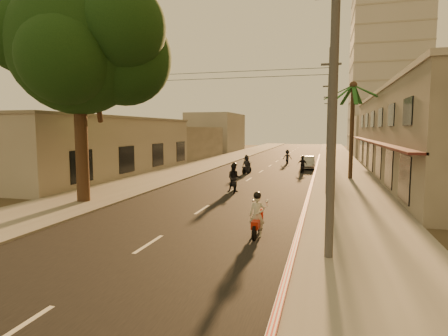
% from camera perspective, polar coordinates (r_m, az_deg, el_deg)
% --- Properties ---
extents(ground, '(160.00, 160.00, 0.00)m').
position_cam_1_polar(ground, '(17.46, -5.45, -7.71)').
color(ground, '#383023').
rests_on(ground, ground).
extents(road, '(10.00, 140.00, 0.02)m').
position_cam_1_polar(road, '(36.59, 5.69, -0.53)').
color(road, black).
rests_on(road, ground).
extents(sidewalk_right, '(5.00, 140.00, 0.12)m').
position_cam_1_polar(sidewalk_right, '(36.11, 17.50, -0.78)').
color(sidewalk_right, slate).
rests_on(sidewalk_right, ground).
extents(sidewalk_left, '(5.00, 140.00, 0.12)m').
position_cam_1_polar(sidewalk_left, '(38.54, -5.38, -0.13)').
color(sidewalk_left, slate).
rests_on(sidewalk_left, ground).
extents(curb_stripe, '(0.20, 60.00, 0.20)m').
position_cam_1_polar(curb_stripe, '(31.13, 13.43, -1.63)').
color(curb_stripe, red).
rests_on(curb_stripe, ground).
extents(shophouse_row, '(8.80, 34.20, 7.30)m').
position_cam_1_polar(shophouse_row, '(34.77, 28.53, 4.46)').
color(shophouse_row, gray).
rests_on(shophouse_row, ground).
extents(left_building, '(8.20, 24.20, 5.20)m').
position_cam_1_polar(left_building, '(35.98, -18.58, 3.22)').
color(left_building, '#A09B90').
rests_on(left_building, ground).
extents(distant_tower, '(12.10, 12.10, 28.00)m').
position_cam_1_polar(distant_tower, '(73.22, 23.60, 13.21)').
color(distant_tower, '#B7B5B2').
rests_on(distant_tower, ground).
extents(broadleaf_tree, '(9.60, 8.70, 12.10)m').
position_cam_1_polar(broadleaf_tree, '(22.43, -20.32, 16.80)').
color(broadleaf_tree, black).
rests_on(broadleaf_tree, ground).
extents(palm_tree, '(5.00, 5.00, 8.20)m').
position_cam_1_polar(palm_tree, '(32.06, 19.08, 11.05)').
color(palm_tree, black).
rests_on(palm_tree, ground).
extents(utility_poles, '(1.20, 48.26, 9.00)m').
position_cam_1_polar(utility_poles, '(35.94, 15.73, 9.58)').
color(utility_poles, '#38383A').
rests_on(utility_poles, ground).
extents(filler_right, '(8.00, 14.00, 6.00)m').
position_cam_1_polar(filler_right, '(61.39, 22.80, 4.43)').
color(filler_right, '#A09B90').
rests_on(filler_right, ground).
extents(filler_left_near, '(8.00, 14.00, 4.40)m').
position_cam_1_polar(filler_left_near, '(53.76, -6.63, 3.86)').
color(filler_left_near, '#A09B90').
rests_on(filler_left_near, ground).
extents(filler_left_far, '(8.00, 14.00, 7.00)m').
position_cam_1_polar(filler_left_far, '(70.75, -1.18, 5.44)').
color(filler_left_far, '#A09B90').
rests_on(filler_left_far, ground).
extents(scooter_red, '(0.67, 1.78, 1.75)m').
position_cam_1_polar(scooter_red, '(14.49, 5.08, -7.45)').
color(scooter_red, black).
rests_on(scooter_red, ground).
extents(scooter_mid_a, '(1.22, 1.96, 1.96)m').
position_cam_1_polar(scooter_mid_a, '(24.51, 1.58, -1.62)').
color(scooter_mid_a, black).
rests_on(scooter_mid_a, ground).
extents(scooter_mid_b, '(0.94, 1.66, 1.62)m').
position_cam_1_polar(scooter_mid_b, '(36.27, 11.85, 0.45)').
color(scooter_mid_b, black).
rests_on(scooter_mid_b, ground).
extents(scooter_far_a, '(1.07, 1.76, 1.76)m').
position_cam_1_polar(scooter_far_a, '(34.71, 3.46, 0.45)').
color(scooter_far_a, black).
rests_on(scooter_far_a, ground).
extents(scooter_far_b, '(1.11, 1.75, 1.72)m').
position_cam_1_polar(scooter_far_b, '(45.10, 9.62, 1.62)').
color(scooter_far_b, black).
rests_on(scooter_far_b, ground).
extents(parked_car, '(1.82, 4.09, 1.30)m').
position_cam_1_polar(parked_car, '(39.89, 12.62, 0.81)').
color(parked_car, '#A0A3A8').
rests_on(parked_car, ground).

